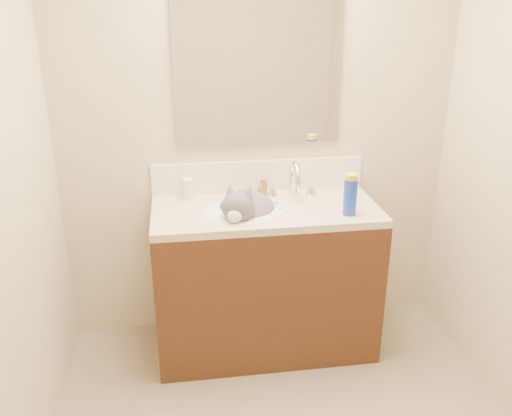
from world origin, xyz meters
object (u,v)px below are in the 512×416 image
object	(u,v)px
pill_bottle	(188,189)
silver_jar	(261,190)
faucet	(294,182)
vanity_cabinet	(265,282)
cat	(246,212)
amber_bottle	(264,187)
basin	(244,223)
spray_can	(350,197)

from	to	relation	value
pill_bottle	silver_jar	size ratio (longest dim) A/B	2.17
faucet	pill_bottle	world-z (taller)	faucet
pill_bottle	silver_jar	xyz separation A→B (m)	(0.41, 0.00, -0.03)
vanity_cabinet	silver_jar	xyz separation A→B (m)	(0.01, 0.20, 0.48)
cat	silver_jar	world-z (taller)	cat
amber_bottle	silver_jar	bearing A→B (deg)	152.50
pill_bottle	cat	bearing A→B (deg)	-33.38
basin	spray_can	world-z (taller)	spray_can
vanity_cabinet	amber_bottle	world-z (taller)	amber_bottle
vanity_cabinet	cat	size ratio (longest dim) A/B	2.51
cat	amber_bottle	xyz separation A→B (m)	(0.13, 0.19, 0.07)
pill_bottle	silver_jar	bearing A→B (deg)	0.48
amber_bottle	pill_bottle	bearing A→B (deg)	179.39
pill_bottle	spray_can	distance (m)	0.88
basin	silver_jar	distance (m)	0.28
silver_jar	spray_can	world-z (taller)	spray_can
faucet	amber_bottle	world-z (taller)	faucet
basin	pill_bottle	xyz separation A→B (m)	(-0.28, 0.22, 0.13)
vanity_cabinet	silver_jar	size ratio (longest dim) A/B	22.69
pill_bottle	faucet	bearing A→B (deg)	-5.60
faucet	cat	bearing A→B (deg)	-154.50
amber_bottle	spray_can	bearing A→B (deg)	-41.63
silver_jar	spray_can	distance (m)	0.54
vanity_cabinet	faucet	size ratio (longest dim) A/B	4.29
pill_bottle	amber_bottle	distance (m)	0.42
basin	vanity_cabinet	bearing A→B (deg)	14.04
vanity_cabinet	pill_bottle	xyz separation A→B (m)	(-0.40, 0.19, 0.51)
basin	spray_can	bearing A→B (deg)	-13.27
cat	amber_bottle	distance (m)	0.24
basin	faucet	bearing A→B (deg)	29.12
vanity_cabinet	cat	distance (m)	0.44
silver_jar	amber_bottle	distance (m)	0.03
spray_can	basin	bearing A→B (deg)	166.73
faucet	spray_can	bearing A→B (deg)	-52.04
basin	cat	world-z (taller)	cat
faucet	silver_jar	xyz separation A→B (m)	(-0.17, 0.06, -0.06)
basin	faucet	xyz separation A→B (m)	(0.30, 0.17, 0.16)
cat	spray_can	xyz separation A→B (m)	(0.51, -0.15, 0.12)
basin	faucet	size ratio (longest dim) A/B	1.61
pill_bottle	vanity_cabinet	bearing A→B (deg)	-25.85
silver_jar	spray_can	xyz separation A→B (m)	(0.40, -0.35, 0.07)
vanity_cabinet	cat	xyz separation A→B (m)	(-0.11, 0.00, 0.43)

